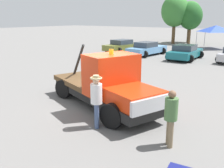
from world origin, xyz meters
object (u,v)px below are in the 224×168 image
at_px(parked_car_olive, 123,46).
at_px(canopy_tent_blue, 216,29).
at_px(parked_car_skyblue, 147,49).
at_px(person_near_truck, 171,115).
at_px(parked_car_teal, 185,52).
at_px(person_at_hood, 96,97).
at_px(tree_center, 191,16).
at_px(tree_right, 175,11).
at_px(tree_left, 190,15).
at_px(tow_truck, 107,86).

height_order(parked_car_olive, canopy_tent_blue, canopy_tent_blue).
bearing_deg(parked_car_skyblue, parked_car_olive, 82.15).
xyz_separation_m(person_near_truck, parked_car_olive, (-12.83, 16.69, -0.34)).
distance_m(person_near_truck, parked_car_teal, 16.48).
xyz_separation_m(person_at_hood, parked_car_olive, (-10.25, 16.94, -0.44)).
relative_size(person_at_hood, parked_car_teal, 0.41).
relative_size(person_at_hood, tree_center, 0.32).
xyz_separation_m(parked_car_teal, tree_right, (-6.50, 12.72, 3.89)).
distance_m(person_at_hood, canopy_tent_blue, 26.05).
relative_size(person_at_hood, tree_left, 0.31).
height_order(parked_car_skyblue, tree_center, tree_center).
xyz_separation_m(tow_truck, parked_car_olive, (-9.44, 15.25, -0.32)).
bearing_deg(tree_left, person_near_truck, -71.13).
distance_m(person_near_truck, person_at_hood, 2.59).
height_order(person_near_truck, tree_left, tree_left).
relative_size(person_near_truck, parked_car_olive, 0.34).
bearing_deg(canopy_tent_blue, tree_right, 157.32).
bearing_deg(parked_car_skyblue, tree_left, 10.08).
relative_size(person_at_hood, tree_right, 0.27).
bearing_deg(tow_truck, parked_car_teal, 117.37).
xyz_separation_m(person_near_truck, tree_left, (-10.73, 31.40, 3.06)).
distance_m(parked_car_skyblue, canopy_tent_blue, 10.65).
height_order(parked_car_teal, tree_center, tree_center).
xyz_separation_m(parked_car_skyblue, parked_car_teal, (4.06, -0.31, -0.00)).
height_order(parked_car_teal, tree_left, tree_left).
relative_size(tow_truck, parked_car_teal, 1.42).
height_order(canopy_tent_blue, tree_center, tree_center).
relative_size(parked_car_skyblue, parked_car_teal, 1.12).
xyz_separation_m(parked_car_skyblue, canopy_tent_blue, (4.00, 9.72, 1.73)).
relative_size(parked_car_olive, tree_center, 0.88).
height_order(person_near_truck, parked_car_olive, person_near_truck).
bearing_deg(parked_car_olive, tree_center, -5.82).
bearing_deg(person_near_truck, parked_car_teal, -107.67).
bearing_deg(parked_car_skyblue, person_near_truck, -144.24).
height_order(person_near_truck, canopy_tent_blue, canopy_tent_blue).
bearing_deg(parked_car_teal, canopy_tent_blue, -1.43).
bearing_deg(tree_center, parked_car_teal, -71.69).
height_order(parked_car_skyblue, parked_car_teal, same).
height_order(person_near_truck, person_at_hood, person_at_hood).
height_order(tow_truck, person_near_truck, tow_truck).
bearing_deg(tow_truck, canopy_tent_blue, 114.28).
height_order(parked_car_skyblue, canopy_tent_blue, canopy_tent_blue).
relative_size(person_near_truck, tree_right, 0.25).
distance_m(canopy_tent_blue, tree_right, 7.31).
relative_size(tow_truck, tree_left, 1.06).
xyz_separation_m(person_near_truck, parked_car_teal, (-5.34, 15.59, -0.34)).
xyz_separation_m(person_near_truck, parked_car_skyblue, (-9.40, 15.90, -0.34)).
bearing_deg(parked_car_olive, person_at_hood, -140.87).
bearing_deg(tree_left, person_at_hood, -75.56).
relative_size(tree_left, tree_center, 1.05).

